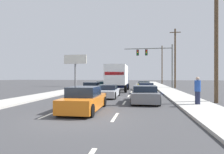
# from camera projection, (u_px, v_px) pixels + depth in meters

# --- Properties ---
(ground_plane) EXTENTS (140.00, 140.00, 0.00)m
(ground_plane) POSITION_uv_depth(u_px,v_px,m) (125.00, 87.00, 33.68)
(ground_plane) COLOR #3D3D3F
(sidewalk_right) EXTENTS (2.52, 80.00, 0.14)m
(sidewalk_right) POSITION_uv_depth(u_px,v_px,m) (166.00, 89.00, 27.74)
(sidewalk_right) COLOR #B2AFA8
(sidewalk_right) RESTS_ON ground_plane
(sidewalk_left) EXTENTS (2.52, 80.00, 0.14)m
(sidewalk_left) POSITION_uv_depth(u_px,v_px,m) (80.00, 88.00, 29.73)
(sidewalk_left) COLOR #B2AFA8
(sidewalk_left) RESTS_ON ground_plane
(lane_markings) EXTENTS (3.54, 52.00, 0.01)m
(lane_markings) POSITION_uv_depth(u_px,v_px,m) (122.00, 89.00, 29.10)
(lane_markings) COLOR silver
(lane_markings) RESTS_ON ground_plane
(car_green) EXTENTS (1.98, 4.33, 1.17)m
(car_green) POSITION_uv_depth(u_px,v_px,m) (103.00, 85.00, 30.40)
(car_green) COLOR #196B38
(car_green) RESTS_ON ground_plane
(car_black) EXTENTS (2.00, 4.23, 1.22)m
(car_black) POSITION_uv_depth(u_px,v_px,m) (92.00, 87.00, 23.96)
(car_black) COLOR black
(car_black) RESTS_ON ground_plane
(box_truck) EXTENTS (2.70, 7.54, 3.38)m
(box_truck) POSITION_uv_depth(u_px,v_px,m) (118.00, 76.00, 25.06)
(box_truck) COLOR white
(box_truck) RESTS_ON ground_plane
(car_silver) EXTENTS (1.95, 4.36, 1.16)m
(car_silver) POSITION_uv_depth(u_px,v_px,m) (108.00, 92.00, 17.83)
(car_silver) COLOR #B7BABF
(car_silver) RESTS_ON ground_plane
(car_orange) EXTENTS (1.86, 4.43, 1.37)m
(car_orange) POSITION_uv_depth(u_px,v_px,m) (85.00, 100.00, 10.74)
(car_orange) COLOR orange
(car_orange) RESTS_ON ground_plane
(car_yellow) EXTENTS (1.93, 4.10, 1.26)m
(car_yellow) POSITION_uv_depth(u_px,v_px,m) (144.00, 86.00, 28.16)
(car_yellow) COLOR yellow
(car_yellow) RESTS_ON ground_plane
(car_blue) EXTENTS (1.89, 4.36, 1.22)m
(car_blue) POSITION_uv_depth(u_px,v_px,m) (146.00, 88.00, 21.90)
(car_blue) COLOR #1E389E
(car_blue) RESTS_ON ground_plane
(car_gray) EXTENTS (1.99, 4.59, 1.25)m
(car_gray) POSITION_uv_depth(u_px,v_px,m) (145.00, 94.00, 14.31)
(car_gray) COLOR slate
(car_gray) RESTS_ON ground_plane
(traffic_signal_mast) EXTENTS (7.96, 0.69, 7.25)m
(traffic_signal_mast) POSITION_uv_depth(u_px,v_px,m) (152.00, 56.00, 31.75)
(traffic_signal_mast) COLOR #595B56
(traffic_signal_mast) RESTS_ON ground_plane
(utility_pole_near) EXTENTS (1.80, 0.28, 8.76)m
(utility_pole_near) POSITION_uv_depth(u_px,v_px,m) (216.00, 41.00, 13.98)
(utility_pole_near) COLOR brown
(utility_pole_near) RESTS_ON ground_plane
(utility_pole_mid) EXTENTS (1.80, 0.28, 10.03)m
(utility_pole_mid) POSITION_uv_depth(u_px,v_px,m) (175.00, 58.00, 32.24)
(utility_pole_mid) COLOR brown
(utility_pole_mid) RESTS_ON ground_plane
(utility_pole_far) EXTENTS (1.80, 0.28, 10.35)m
(utility_pole_far) POSITION_uv_depth(u_px,v_px,m) (162.00, 64.00, 51.95)
(utility_pole_far) COLOR brown
(utility_pole_far) RESTS_ON ground_plane
(roadside_billboard) EXTENTS (4.69, 0.36, 6.32)m
(roadside_billboard) POSITION_uv_depth(u_px,v_px,m) (75.00, 63.00, 38.23)
(roadside_billboard) COLOR slate
(roadside_billboard) RESTS_ON ground_plane
(pedestrian_near_corner) EXTENTS (0.38, 0.38, 1.77)m
(pedestrian_near_corner) POSITION_uv_depth(u_px,v_px,m) (198.00, 90.00, 12.38)
(pedestrian_near_corner) COLOR #1E233F
(pedestrian_near_corner) RESTS_ON sidewalk_right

